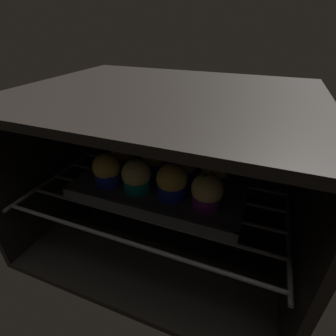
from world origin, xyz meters
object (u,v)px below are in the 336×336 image
object	(u,v)px
muffin_row0_col2	(172,182)
muffin_row1_col0	(124,154)
baking_tray	(168,177)
muffin_row2_col2	(192,153)
muffin_row1_col1	(154,162)
muffin_row1_col3	(215,171)
muffin_row2_col0	(138,143)
muffin_row0_col3	(207,191)
muffin_row1_col2	(184,168)
muffin_row0_col0	(107,170)
muffin_row0_col1	(137,176)
muffin_row2_col3	(224,156)
muffin_row2_col1	(167,147)

from	to	relation	value
muffin_row0_col2	muffin_row1_col0	distance (cm)	17.18
baking_tray	muffin_row2_col2	world-z (taller)	muffin_row2_col2
muffin_row1_col1	muffin_row1_col3	world-z (taller)	muffin_row1_col3
muffin_row1_col1	muffin_row2_col2	world-z (taller)	muffin_row2_col2
muffin_row2_col0	muffin_row2_col2	world-z (taller)	muffin_row2_col2
muffin_row0_col3	muffin_row1_col2	world-z (taller)	muffin_row0_col3
baking_tray	muffin_row0_col0	xyz separation A→B (cm)	(-11.42, -7.93, 3.88)
muffin_row1_col3	muffin_row2_col0	bearing A→B (deg)	162.06
muffin_row1_col2	muffin_row1_col0	bearing A→B (deg)	179.35
muffin_row1_col0	muffin_row2_col2	distance (cm)	17.02
muffin_row0_col2	muffin_row1_col0	bearing A→B (deg)	153.95
muffin_row1_col0	muffin_row2_col2	bearing A→B (deg)	25.45
muffin_row0_col1	muffin_row0_col3	size ratio (longest dim) A/B	1.04
muffin_row0_col2	muffin_row2_col2	distance (cm)	14.86
muffin_row1_col1	muffin_row1_col0	bearing A→B (deg)	179.30
muffin_row1_col1	muffin_row1_col3	size ratio (longest dim) A/B	0.88
baking_tray	muffin_row1_col2	world-z (taller)	muffin_row1_col2
baking_tray	muffin_row0_col3	world-z (taller)	muffin_row0_col3
baking_tray	muffin_row1_col2	distance (cm)	5.48
muffin_row0_col1	muffin_row2_col0	xyz separation A→B (cm)	(-7.60, 15.35, -0.13)
muffin_row1_col0	muffin_row1_col2	size ratio (longest dim) A/B	1.07
muffin_row2_col3	muffin_row1_col0	bearing A→B (deg)	-161.31
muffin_row2_col2	muffin_row2_col3	xyz separation A→B (cm)	(7.79, 0.52, 0.35)
muffin_row0_col1	muffin_row0_col0	bearing A→B (deg)	-179.92
muffin_row0_col1	muffin_row0_col2	world-z (taller)	muffin_row0_col2
muffin_row0_col1	muffin_row2_col0	bearing A→B (deg)	116.34
muffin_row1_col0	muffin_row1_col3	bearing A→B (deg)	0.54
baking_tray	muffin_row2_col3	world-z (taller)	muffin_row2_col3
baking_tray	muffin_row0_col3	size ratio (longest dim) A/B	5.16
muffin_row0_col0	muffin_row1_col1	xyz separation A→B (cm)	(7.84, 7.72, -0.34)
muffin_row0_col0	muffin_row2_col1	world-z (taller)	muffin_row2_col1
muffin_row0_col0	muffin_row0_col1	size ratio (longest dim) A/B	0.97
muffin_row1_col2	muffin_row2_col1	distance (cm)	10.93
muffin_row0_col0	muffin_row2_col3	world-z (taller)	muffin_row2_col3
muffin_row2_col0	muffin_row2_col2	xyz separation A→B (cm)	(15.41, -0.22, 0.06)
muffin_row2_col1	muffin_row0_col3	bearing A→B (deg)	-46.75
muffin_row0_col2	muffin_row2_col3	world-z (taller)	same
muffin_row1_col1	muffin_row2_col1	bearing A→B (deg)	88.71
muffin_row1_col0	muffin_row1_col1	xyz separation A→B (cm)	(8.06, -0.10, -0.55)
muffin_row1_col3	muffin_row2_col0	size ratio (longest dim) A/B	1.08
muffin_row1_col3	muffin_row2_col1	size ratio (longest dim) A/B	1.01
muffin_row0_col0	muffin_row1_col2	distance (cm)	17.29
muffin_row2_col0	muffin_row1_col2	bearing A→B (deg)	-26.07
baking_tray	muffin_row2_col0	xyz separation A→B (cm)	(-11.68, 7.42, 3.80)
muffin_row1_col3	muffin_row2_col0	xyz separation A→B (cm)	(-22.62, 7.32, -0.12)
muffin_row1_col0	muffin_row0_col2	bearing A→B (deg)	-26.05
muffin_row0_col0	muffin_row2_col3	distance (cm)	27.77
baking_tray	muffin_row2_col1	world-z (taller)	muffin_row2_col1
muffin_row0_col2	muffin_row0_col3	world-z (taller)	muffin_row0_col2
muffin_row1_col1	muffin_row2_col3	xyz separation A→B (cm)	(15.10, 7.94, 0.66)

